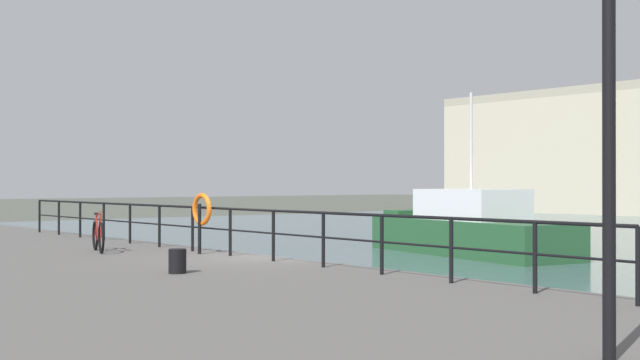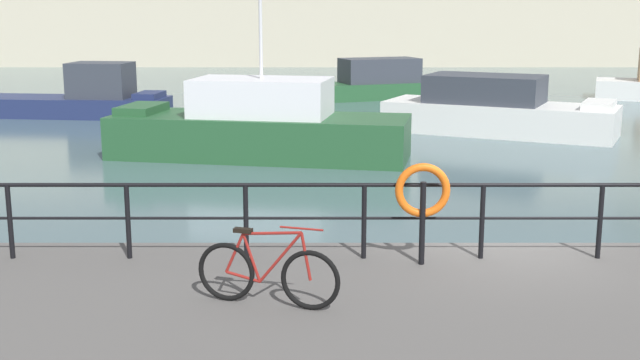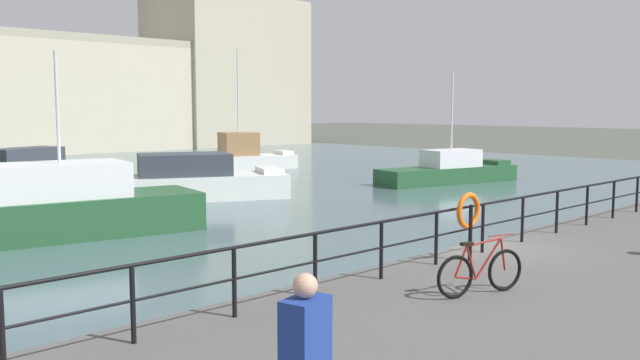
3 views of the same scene
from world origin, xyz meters
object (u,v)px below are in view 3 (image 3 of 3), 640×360
Objects in this scene: harbor_building at (10,89)px; moored_white_yacht at (195,180)px; parked_bicycle at (480,272)px; moored_blue_motorboat at (243,156)px; moored_harbor_tender at (21,171)px; moored_red_daysailer at (58,208)px; moored_cabin_cruiser at (449,171)px; life_ring_stand at (469,213)px.

harbor_building is 37.01m from moored_white_yacht.
parked_bicycle is at bearing -84.13° from moored_white_yacht.
moored_blue_motorboat is 0.95× the size of moored_white_yacht.
harbor_building is at bearing 108.09° from moored_white_yacht.
moored_harbor_tender is at bearing -107.95° from harbor_building.
harbor_building reaches higher than parked_bicycle.
moored_white_yacht is at bearing -139.36° from moored_red_daysailer.
moored_harbor_tender is at bearing 133.47° from moored_white_yacht.
moored_white_yacht is (-4.64, -36.40, -4.82)m from harbor_building.
parked_bicycle is at bearing -130.58° from moored_cabin_cruiser.
harbor_building is 9.05× the size of moored_cabin_cruiser.
moored_blue_motorboat is 23.71m from moored_red_daysailer.
moored_blue_motorboat is at bearing 158.54° from moored_harbor_tender.
moored_harbor_tender is 5.50× the size of parked_bicycle.
harbor_building is at bearing 80.11° from life_ring_stand.
moored_blue_motorboat is at bearing 76.58° from parked_bicycle.
moored_blue_motorboat reaches higher than moored_harbor_tender.
moored_red_daysailer is 16.18m from moored_harbor_tender.
harbor_building is 45.28× the size of parked_bicycle.
moored_red_daysailer is at bearing -124.60° from moored_white_yacht.
moored_red_daysailer is 5.27× the size of parked_bicycle.
parked_bicycle is 1.23× the size of life_ring_stand.
moored_harbor_tender is 30.30m from parked_bicycle.
moored_cabin_cruiser is 6.13× the size of life_ring_stand.
harbor_building is at bearing 121.47° from moored_blue_motorboat.
life_ring_stand is at bearing 68.61° from moored_harbor_tender.
life_ring_stand is (-18.27, -13.64, 1.23)m from moored_cabin_cruiser.
moored_cabin_cruiser reaches higher than moored_white_yacht.
moored_blue_motorboat is at bearing 114.64° from moored_cabin_cruiser.
harbor_building is 8.23× the size of moored_harbor_tender.
parked_bicycle is (1.18, -14.54, 0.39)m from moored_red_daysailer.
parked_bicycle is 2.64m from life_ring_stand.
moored_harbor_tender is at bearing 151.43° from moored_cabin_cruiser.
moored_blue_motorboat reaches higher than parked_bicycle.
moored_blue_motorboat is 0.83× the size of moored_harbor_tender.
moored_cabin_cruiser is 5.00× the size of parked_bicycle.
moored_harbor_tender is at bearing -95.03° from moored_red_daysailer.
moored_red_daysailer reaches higher than life_ring_stand.
life_ring_stand is (-4.77, -17.53, 1.07)m from moored_white_yacht.
harbor_building is 55.50× the size of life_ring_stand.
harbor_building is 9.95× the size of moored_blue_motorboat.
moored_white_yacht is at bearing 74.79° from life_ring_stand.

